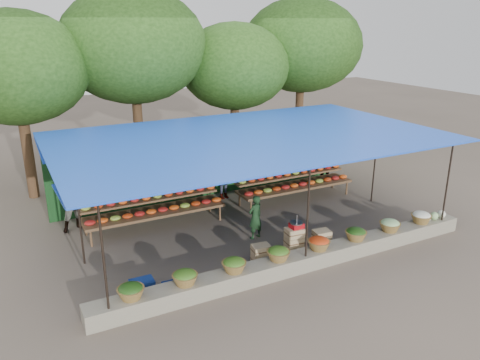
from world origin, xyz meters
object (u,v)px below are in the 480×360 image
crate_counter (293,244)px  vendor_seated (255,217)px  weighing_scale (297,225)px  blue_crate_back (142,287)px  blue_crate_front (174,289)px

crate_counter → vendor_seated: vendor_seated is taller
weighing_scale → crate_counter: bearing=-180.0°
vendor_seated → blue_crate_back: bearing=5.9°
blue_crate_front → blue_crate_back: (-0.62, 0.42, 0.01)m
crate_counter → blue_crate_back: bearing=179.3°
crate_counter → vendor_seated: 1.46m
crate_counter → vendor_seated: size_ratio=1.85×
weighing_scale → blue_crate_front: 3.61m
weighing_scale → vendor_seated: bearing=108.7°
crate_counter → vendor_seated: (-0.38, 1.37, 0.33)m
blue_crate_front → blue_crate_back: blue_crate_back is taller
blue_crate_front → weighing_scale: bearing=7.8°
crate_counter → blue_crate_back: size_ratio=4.47×
weighing_scale → blue_crate_front: weighing_scale is taller
blue_crate_front → blue_crate_back: 0.75m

